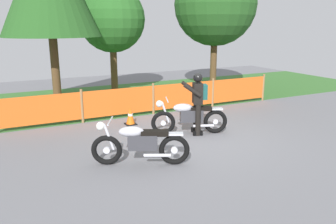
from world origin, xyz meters
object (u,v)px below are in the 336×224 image
Objects in this scene: rider_lead at (198,100)px; traffic_cone at (130,116)px; motorcycle_trailing at (140,143)px; motorcycle_lead at (189,117)px.

rider_lead reaches higher than traffic_cone.
motorcycle_trailing is 3.69× the size of traffic_cone.
motorcycle_trailing is 1.16× the size of rider_lead.
motorcycle_trailing is at bearing 55.62° from motorcycle_lead.
motorcycle_trailing is 2.61m from rider_lead.
traffic_cone is (-1.35, 1.65, -0.69)m from rider_lead.
rider_lead reaches higher than motorcycle_lead.
motorcycle_lead is 3.80× the size of traffic_cone.
traffic_cone is at bearing -32.90° from motorcycle_lead.
traffic_cone is at bearing -80.55° from motorcycle_trailing.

